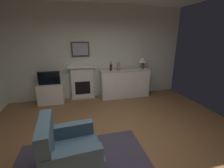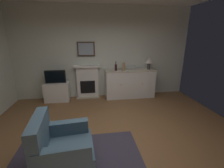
{
  "view_description": "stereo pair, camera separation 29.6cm",
  "coord_description": "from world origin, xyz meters",
  "views": [
    {
      "loc": [
        -0.74,
        -2.38,
        1.96
      ],
      "look_at": [
        0.01,
        0.67,
        1.0
      ],
      "focal_mm": 24.32,
      "sensor_mm": 36.0,
      "label": 1
    },
    {
      "loc": [
        -0.45,
        -2.44,
        1.96
      ],
      "look_at": [
        0.01,
        0.67,
        1.0
      ],
      "focal_mm": 24.32,
      "sensor_mm": 36.0,
      "label": 2
    }
  ],
  "objects": [
    {
      "name": "wine_bottle",
      "position": [
        0.37,
        2.32,
        1.05
      ],
      "size": [
        0.08,
        0.08,
        0.29
      ],
      "color": "#331419",
      "rests_on": "sideboard_cabinet"
    },
    {
      "name": "ground_plane",
      "position": [
        0.0,
        0.0,
        -0.05
      ],
      "size": [
        5.8,
        5.32,
        0.1
      ],
      "primitive_type": "cube",
      "color": "brown",
      "rests_on": "ground"
    },
    {
      "name": "framed_picture",
      "position": [
        -0.55,
        2.55,
        1.62
      ],
      "size": [
        0.55,
        0.04,
        0.45
      ],
      "color": "#473323"
    },
    {
      "name": "table_lamp",
      "position": [
        1.48,
        2.33,
        1.22
      ],
      "size": [
        0.26,
        0.26,
        0.4
      ],
      "color": "#4C4742",
      "rests_on": "sideboard_cabinet"
    },
    {
      "name": "area_rug",
      "position": [
        -0.72,
        -0.4,
        0.01
      ],
      "size": [
        2.17,
        1.44,
        0.02
      ],
      "primitive_type": "cube",
      "color": "#383342",
      "rests_on": "ground_plane"
    },
    {
      "name": "tv_cabinet",
      "position": [
        -1.53,
        2.34,
        0.3
      ],
      "size": [
        0.75,
        0.42,
        0.61
      ],
      "color": "white",
      "rests_on": "ground_plane"
    },
    {
      "name": "wall_rear",
      "position": [
        0.0,
        2.63,
        1.47
      ],
      "size": [
        5.8,
        0.06,
        2.95
      ],
      "primitive_type": "cube",
      "color": "silver",
      "rests_on": "ground_plane"
    },
    {
      "name": "wine_glass_left",
      "position": [
        0.78,
        2.28,
        1.07
      ],
      "size": [
        0.07,
        0.07,
        0.16
      ],
      "color": "silver",
      "rests_on": "sideboard_cabinet"
    },
    {
      "name": "vase_decorative",
      "position": [
        0.62,
        2.28,
        1.08
      ],
      "size": [
        0.11,
        0.11,
        0.28
      ],
      "color": "#9E7F5B",
      "rests_on": "sideboard_cabinet"
    },
    {
      "name": "fireplace_unit",
      "position": [
        -0.55,
        2.5,
        0.55
      ],
      "size": [
        0.87,
        0.3,
        1.1
      ],
      "color": "white",
      "rests_on": "ground_plane"
    },
    {
      "name": "wine_glass_right",
      "position": [
        1.0,
        2.27,
        1.07
      ],
      "size": [
        0.07,
        0.07,
        0.16
      ],
      "color": "silver",
      "rests_on": "sideboard_cabinet"
    },
    {
      "name": "sideboard_cabinet",
      "position": [
        0.86,
        2.33,
        0.47
      ],
      "size": [
        1.66,
        0.49,
        0.94
      ],
      "color": "white",
      "rests_on": "ground_plane"
    },
    {
      "name": "tv_set",
      "position": [
        -1.53,
        2.32,
        0.81
      ],
      "size": [
        0.62,
        0.07,
        0.4
      ],
      "color": "black",
      "rests_on": "tv_cabinet"
    },
    {
      "name": "wine_glass_center",
      "position": [
        0.89,
        2.3,
        1.07
      ],
      "size": [
        0.07,
        0.07,
        0.16
      ],
      "color": "silver",
      "rests_on": "sideboard_cabinet"
    },
    {
      "name": "armchair",
      "position": [
        -0.92,
        -0.48,
        0.38
      ],
      "size": [
        0.87,
        0.84,
        0.92
      ],
      "color": "#3F596B",
      "rests_on": "ground_plane"
    }
  ]
}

